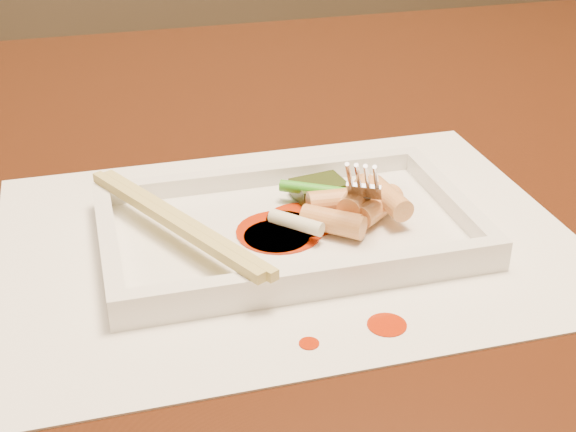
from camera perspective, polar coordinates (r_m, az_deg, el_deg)
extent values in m
cube|color=black|center=(0.70, 4.58, 2.53)|extent=(1.40, 0.90, 0.04)
cube|color=white|center=(0.57, 0.00, -1.65)|extent=(0.40, 0.30, 0.00)
cylinder|color=#B02405|center=(0.49, 7.05, -7.69)|extent=(0.02, 0.02, 0.00)
cylinder|color=#B02405|center=(0.47, 1.51, -9.05)|extent=(0.01, 0.01, 0.00)
cube|color=white|center=(0.57, 0.00, -1.24)|extent=(0.26, 0.16, 0.01)
cube|color=white|center=(0.63, -1.78, 2.91)|extent=(0.26, 0.01, 0.01)
cube|color=white|center=(0.50, 2.23, -4.24)|extent=(0.26, 0.01, 0.01)
cube|color=white|center=(0.55, -12.65, -1.92)|extent=(0.01, 0.14, 0.01)
cube|color=white|center=(0.60, 11.46, 1.24)|extent=(0.01, 0.14, 0.01)
cube|color=black|center=(0.60, 2.21, 1.97)|extent=(0.04, 0.03, 0.01)
cylinder|color=#EAEACC|center=(0.55, 0.59, -0.47)|extent=(0.03, 0.04, 0.01)
cylinder|color=#299518|center=(0.59, 3.45, 1.68)|extent=(0.08, 0.05, 0.01)
cube|color=tan|center=(0.54, -8.37, -0.40)|extent=(0.09, 0.17, 0.01)
cube|color=tan|center=(0.54, -7.54, -0.29)|extent=(0.09, 0.17, 0.01)
cylinder|color=#B02405|center=(0.57, 1.02, -0.30)|extent=(0.05, 0.05, 0.00)
cylinder|color=#B02405|center=(0.55, -0.81, -1.47)|extent=(0.05, 0.05, 0.00)
cylinder|color=#B02405|center=(0.56, -0.64, -1.13)|extent=(0.06, 0.06, 0.00)
cylinder|color=#E1AE69|center=(0.55, 3.22, -0.42)|extent=(0.04, 0.04, 0.02)
cylinder|color=#E1AE69|center=(0.55, 3.10, -0.34)|extent=(0.04, 0.04, 0.02)
cylinder|color=#E1AE69|center=(0.57, 4.96, 1.40)|extent=(0.04, 0.05, 0.02)
cylinder|color=#E1AE69|center=(0.58, 6.37, 0.69)|extent=(0.05, 0.04, 0.02)
cylinder|color=#E1AE69|center=(0.58, 3.82, 1.04)|extent=(0.05, 0.02, 0.02)
cylinder|color=#E1AE69|center=(0.57, 7.14, 1.28)|extent=(0.02, 0.05, 0.02)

